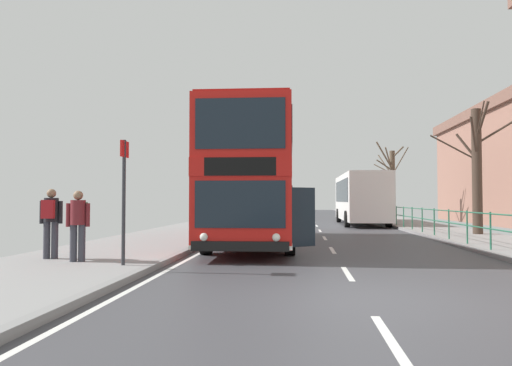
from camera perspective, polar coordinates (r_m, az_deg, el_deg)
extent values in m
cube|color=#404045|center=(8.08, 12.58, -13.37)|extent=(8.40, 140.00, 0.06)
cube|color=silver|center=(5.96, 15.41, -17.17)|extent=(0.12, 2.00, 0.00)
cube|color=silver|center=(10.62, 10.76, -10.46)|extent=(0.12, 2.00, 0.00)
cube|color=silver|center=(15.37, 9.02, -7.84)|extent=(0.12, 2.00, 0.00)
cube|color=silver|center=(20.14, 8.12, -6.47)|extent=(0.12, 2.00, 0.00)
cube|color=silver|center=(24.93, 7.56, -5.61)|extent=(0.12, 2.00, 0.00)
cube|color=silver|center=(29.72, 7.19, -5.04)|extent=(0.12, 2.00, 0.00)
cube|color=silver|center=(34.51, 6.91, -4.62)|extent=(0.12, 2.00, 0.00)
cube|color=silver|center=(39.30, 6.71, -4.30)|extent=(0.12, 2.00, 0.00)
cube|color=silver|center=(44.10, 6.55, -4.06)|extent=(0.12, 2.00, 0.00)
cube|color=silver|center=(48.89, 6.42, -3.86)|extent=(0.12, 2.00, 0.00)
cube|color=silver|center=(53.69, 6.32, -3.69)|extent=(0.12, 2.00, 0.00)
cube|color=silver|center=(58.49, 6.23, -3.56)|extent=(0.12, 2.00, 0.00)
cube|color=silver|center=(8.54, -15.45, -12.50)|extent=(0.12, 133.00, 0.00)
cube|color=gray|center=(8.65, -17.66, -11.89)|extent=(0.20, 140.00, 0.14)
cube|color=red|center=(17.41, 0.06, -3.08)|extent=(2.74, 11.50, 1.80)
cube|color=red|center=(17.42, 0.06, 0.65)|extent=(2.76, 11.55, 0.47)
cube|color=red|center=(17.51, 0.06, 4.11)|extent=(2.74, 11.50, 1.64)
cube|color=#A91511|center=(17.62, 0.06, 6.89)|extent=(2.66, 11.15, 0.08)
cube|color=#19232D|center=(11.69, -1.91, -2.53)|extent=(2.21, 0.07, 1.15)
cube|color=black|center=(11.71, -1.91, 1.97)|extent=(1.76, 0.07, 0.45)
cube|color=#19232D|center=(11.84, -1.90, 7.07)|extent=(2.21, 0.07, 1.25)
cube|color=black|center=(11.74, -1.92, -7.49)|extent=(2.39, 0.13, 0.24)
cube|color=white|center=(17.44, 0.06, -5.83)|extent=(2.77, 11.55, 0.10)
cube|color=#19232D|center=(17.65, 4.24, -2.24)|extent=(0.20, 8.93, 0.94)
cube|color=#19232D|center=(17.47, 4.22, 4.39)|extent=(0.23, 10.30, 0.99)
cube|color=#19232D|center=(17.82, -3.95, -2.24)|extent=(0.20, 8.93, 0.94)
cube|color=#19232D|center=(17.65, -4.06, 4.33)|extent=(0.23, 10.30, 0.99)
sphere|color=white|center=(11.65, 2.41, -6.44)|extent=(0.20, 0.20, 0.20)
sphere|color=white|center=(11.83, -6.19, -6.36)|extent=(0.20, 0.20, 0.20)
cube|color=#19232D|center=(12.70, 5.52, -4.02)|extent=(0.67, 0.50, 1.55)
cube|color=black|center=(13.00, 3.98, -3.98)|extent=(0.12, 0.90, 1.55)
cylinder|color=black|center=(13.88, 4.04, -6.35)|extent=(0.32, 1.05, 1.04)
cylinder|color=black|center=(14.09, -5.88, -6.28)|extent=(0.32, 1.05, 1.04)
cylinder|color=black|center=(21.21, 4.05, -4.86)|extent=(0.32, 1.05, 1.04)
cylinder|color=black|center=(21.35, -2.46, -4.84)|extent=(0.32, 1.05, 1.04)
cube|color=white|center=(31.70, 12.27, -1.66)|extent=(2.48, 10.18, 2.86)
cube|color=#19232D|center=(31.58, 10.04, -0.94)|extent=(0.05, 8.65, 1.37)
cube|color=#19232D|center=(31.87, 14.47, -0.92)|extent=(0.05, 8.65, 1.37)
cube|color=#19232D|center=(36.77, 11.32, -1.26)|extent=(2.10, 0.04, 1.72)
cylinder|color=black|center=(34.67, 9.75, -3.80)|extent=(0.28, 0.96, 0.96)
cylinder|color=black|center=(34.93, 13.60, -3.76)|extent=(0.28, 0.96, 0.96)
cylinder|color=black|center=(28.32, 10.72, -4.20)|extent=(0.28, 0.96, 0.96)
cylinder|color=black|center=(28.63, 15.41, -4.14)|extent=(0.28, 0.96, 0.96)
cylinder|color=#236B4C|center=(15.46, 25.98, -5.10)|extent=(0.05, 0.05, 1.09)
cylinder|color=#236B4C|center=(17.29, 23.69, -4.79)|extent=(0.05, 0.05, 1.09)
cylinder|color=#236B4C|center=(19.14, 21.84, -4.53)|extent=(0.05, 0.05, 1.09)
cylinder|color=#236B4C|center=(21.02, 20.32, -4.32)|extent=(0.05, 0.05, 1.09)
cylinder|color=#236B4C|center=(22.90, 19.05, -4.13)|extent=(0.05, 0.05, 1.09)
cylinder|color=#236B4C|center=(24.79, 17.97, -3.98)|extent=(0.05, 0.05, 1.09)
cylinder|color=#236B4C|center=(26.70, 17.05, -3.84)|extent=(0.05, 0.05, 1.09)
cylinder|color=#236B4C|center=(28.60, 16.25, -3.72)|extent=(0.05, 0.05, 1.09)
cylinder|color=#236B4C|center=(30.52, 15.55, -3.62)|extent=(0.05, 0.05, 1.09)
cylinder|color=#236B4C|center=(32.43, 14.94, -3.53)|extent=(0.05, 0.05, 1.09)
cylinder|color=#236B4C|center=(34.35, 14.39, -3.45)|extent=(0.05, 0.05, 1.09)
cylinder|color=#236B4C|center=(21.94, 19.64, -2.95)|extent=(0.04, 25.31, 0.04)
cylinder|color=#236B4C|center=(21.95, 19.66, -4.08)|extent=(0.04, 25.31, 0.04)
cylinder|color=#383842|center=(11.99, -19.90, -6.60)|extent=(0.19, 0.19, 0.89)
cylinder|color=#383842|center=(12.03, -20.77, -6.57)|extent=(0.19, 0.19, 0.89)
cylinder|color=maroon|center=(11.97, -20.29, -3.28)|extent=(0.40, 0.40, 0.58)
cylinder|color=maroon|center=(11.93, -19.27, -3.58)|extent=(0.12, 0.12, 0.55)
cylinder|color=maroon|center=(12.03, -21.32, -3.54)|extent=(0.12, 0.12, 0.55)
sphere|color=#84664C|center=(11.97, -20.27, -1.37)|extent=(0.26, 0.26, 0.22)
cube|color=#236638|center=(12.23, -20.01, -3.16)|extent=(0.31, 0.24, 0.44)
cylinder|color=#383842|center=(12.86, -23.50, -6.13)|extent=(0.19, 0.19, 0.94)
cylinder|color=#383842|center=(12.80, -22.69, -6.16)|extent=(0.19, 0.19, 0.94)
cylinder|color=black|center=(12.80, -23.05, -2.93)|extent=(0.40, 0.40, 0.58)
cylinder|color=black|center=(12.86, -24.00, -3.18)|extent=(0.12, 0.12, 0.55)
cylinder|color=black|center=(12.74, -22.10, -3.22)|extent=(0.12, 0.12, 0.55)
sphere|color=#84664C|center=(12.79, -23.02, -1.14)|extent=(0.26, 0.26, 0.22)
cube|color=maroon|center=(12.55, -23.38, -2.86)|extent=(0.31, 0.23, 0.44)
cylinder|color=#2D2D33|center=(11.02, -15.37, -2.21)|extent=(0.08, 0.08, 2.76)
cube|color=red|center=(11.09, -15.28, 3.89)|extent=(0.04, 0.44, 0.36)
cylinder|color=brown|center=(36.73, 15.82, -0.24)|extent=(0.39, 0.39, 5.05)
cylinder|color=brown|center=(36.51, 14.94, 3.16)|extent=(1.33, 0.62, 2.03)
cylinder|color=brown|center=(36.58, 16.40, 3.50)|extent=(0.78, 0.84, 0.81)
cylinder|color=brown|center=(37.32, 15.02, 2.05)|extent=(0.92, 1.31, 1.68)
cylinder|color=brown|center=(36.93, 14.79, 1.61)|extent=(1.29, 0.59, 0.79)
cylinder|color=brown|center=(36.35, 16.67, 2.47)|extent=(1.01, 1.22, 1.95)
cylinder|color=brown|center=(36.59, 14.95, 2.06)|extent=(1.22, 0.32, 0.84)
cylinder|color=brown|center=(36.00, 15.44, 2.65)|extent=(0.87, 1.64, 1.72)
cylinder|color=#423328|center=(22.47, 24.65, 1.28)|extent=(0.41, 0.41, 5.30)
cylinder|color=#423328|center=(22.65, 23.62, 3.96)|extent=(0.81, 0.57, 1.20)
cylinder|color=#423328|center=(22.11, 24.97, 6.72)|extent=(0.16, 1.24, 1.41)
cylinder|color=#423328|center=(22.43, 22.28, 3.90)|extent=(1.86, 0.42, 1.17)
cylinder|color=#423328|center=(22.36, 25.17, 6.65)|extent=(0.36, 0.90, 1.54)
cylinder|color=#423328|center=(22.71, 26.59, 5.48)|extent=(1.60, 0.49, 1.06)
cylinder|color=#423328|center=(22.14, 24.36, 4.89)|extent=(0.61, 0.91, 1.72)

